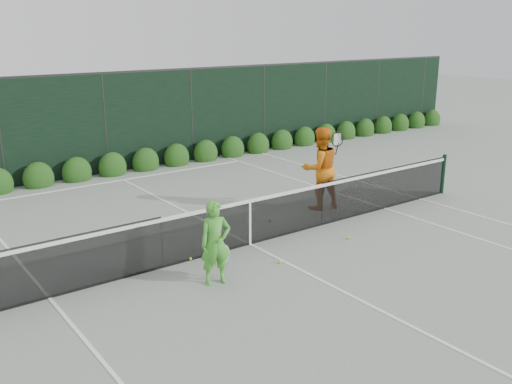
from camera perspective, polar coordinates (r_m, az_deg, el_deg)
ground at (r=11.87m, az=-0.61°, el=-5.27°), size 80.00×80.00×0.00m
tennis_net at (r=11.67m, az=-0.71°, el=-2.87°), size 12.90×0.10×1.07m
player_woman at (r=9.92m, az=-4.06°, el=-5.12°), size 0.66×0.48×1.50m
player_man at (r=14.02m, az=6.43°, el=2.38°), size 1.12×0.95×2.03m
court_lines at (r=11.87m, az=-0.61°, el=-5.24°), size 11.03×23.83×0.01m
windscreen_fence at (r=9.42m, az=9.04°, el=-1.51°), size 32.00×21.07×3.06m
hedge_row at (r=17.84m, az=-14.15°, el=2.41°), size 31.66×0.65×0.94m
tennis_balls at (r=12.29m, az=2.80°, el=-4.35°), size 4.19×2.10×0.07m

